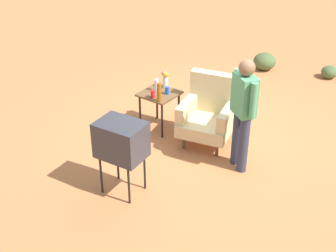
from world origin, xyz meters
TOP-DOWN VIEW (x-y plane):
  - ground_plane at (0.00, 0.00)m, footprint 60.00×60.00m
  - armchair at (0.05, -0.07)m, footprint 0.92×0.93m
  - side_table at (-0.81, -0.21)m, footprint 0.56×0.56m
  - tv_on_stand at (-0.17, -1.82)m, footprint 0.64×0.50m
  - person_standing at (0.78, -0.42)m, footprint 0.49×0.38m
  - bottle_short_clear at (-0.89, -0.17)m, footprint 0.06×0.06m
  - bottle_tall_amber at (-0.63, -0.44)m, footprint 0.07×0.07m
  - soda_can_red at (-0.79, -0.40)m, footprint 0.07×0.07m
  - soda_can_blue at (-0.69, -0.16)m, footprint 0.07×0.07m
  - flower_vase at (-0.86, 0.02)m, footprint 0.15×0.10m
  - shrub_near at (-0.54, 3.07)m, footprint 0.47×0.47m
  - shrub_mid at (0.73, 3.45)m, footprint 0.33×0.33m

SIDE VIEW (x-z plane):
  - ground_plane at x=0.00m, z-range 0.00..0.00m
  - shrub_mid at x=0.73m, z-range 0.00..0.26m
  - shrub_near at x=-0.54m, z-range 0.00..0.36m
  - armchair at x=0.05m, z-range -0.03..1.03m
  - side_table at x=-0.81m, z-range 0.22..0.85m
  - soda_can_red at x=-0.79m, z-range 0.63..0.75m
  - soda_can_blue at x=-0.69m, z-range 0.63..0.75m
  - bottle_short_clear at x=-0.89m, z-range 0.63..0.83m
  - flower_vase at x=-0.86m, z-range 0.65..0.91m
  - tv_on_stand at x=-0.17m, z-range 0.27..1.30m
  - bottle_tall_amber at x=-0.63m, z-range 0.63..0.93m
  - person_standing at x=0.78m, z-range 0.12..1.76m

